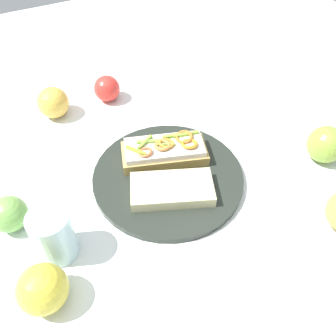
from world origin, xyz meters
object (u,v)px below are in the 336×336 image
Objects in this scene: bread_slice_side at (172,189)px; apple_5 at (107,89)px; apple_1 at (43,289)px; plate at (168,177)px; drinking_glass at (54,235)px; apple_2 at (53,102)px; sandwich at (165,151)px; apple_4 at (9,214)px; apple_0 at (326,144)px.

apple_5 is (-0.00, -0.38, 0.01)m from bread_slice_side.
bread_slice_side is 2.01× the size of apple_1.
plate is 3.09× the size of drinking_glass.
drinking_glass is at bearing 75.75° from apple_2.
bread_slice_side is at bearing 89.38° from apple_5.
apple_2 is 0.40m from drinking_glass.
sandwich is at bearing -148.31° from apple_1.
apple_1 reaches higher than apple_4.
sandwich reaches higher than plate.
apple_0 is at bearing 168.56° from apple_4.
sandwich is 1.22× the size of bread_slice_side.
apple_5 reaches higher than sandwich.
apple_1 is 1.17× the size of apple_4.
drinking_glass reaches higher than apple_1.
bread_slice_side is 0.36m from apple_0.
apple_4 is 0.68× the size of drinking_glass.
drinking_glass is at bearing 14.10° from plate.
sandwich is 0.35m from apple_0.
apple_2 is at bearing -64.66° from plate.
apple_0 is (-0.32, 0.15, 0.01)m from sandwich.
apple_1 is 0.55m from apple_5.
apple_0 is 0.55m from apple_5.
apple_0 is (-0.35, 0.05, 0.01)m from bread_slice_side.
drinking_glass reaches higher than sandwich.
apple_2 is 0.76× the size of drinking_glass.
apple_2 is (0.49, -0.43, -0.00)m from apple_0.
sandwich is 2.43× the size of apple_0.
sandwich is 0.29m from drinking_glass.
bread_slice_side is 2.00× the size of apple_0.
apple_5 is at bearing -87.91° from plate.
bread_slice_side reaches higher than plate.
apple_0 reaches higher than apple_4.
bread_slice_side is 0.30m from apple_1.
sandwich is at bearing 121.72° from apple_2.
apple_0 is at bearing -6.58° from sandwich.
apple_2 is 0.34m from apple_4.
apple_5 is at bearing 111.86° from bread_slice_side.
apple_4 is at bearing -158.86° from sandwich.
sandwich is 2.45× the size of apple_1.
apple_1 is at bearing 59.05° from apple_5.
drinking_glass is at bearing -117.46° from apple_1.
apple_5 is at bearing 114.26° from sandwich.
bread_slice_side is 2.10× the size of apple_2.
sandwich is 0.37m from apple_1.
apple_2 is at bearing -40.90° from apple_0.
apple_0 reaches higher than sandwich.
apple_5 is at bearing -121.64° from drinking_glass.
sandwich is 2.55× the size of apple_2.
bread_slice_side is 2.41× the size of apple_5.
bread_slice_side is 1.59× the size of drinking_glass.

